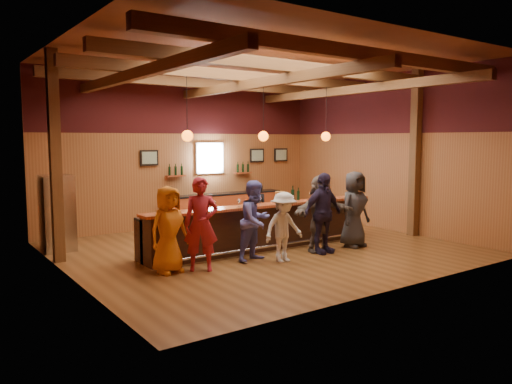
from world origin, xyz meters
TOP-DOWN VIEW (x-y plane):
  - room at (0.00, 0.06)m, footprint 9.04×9.00m
  - bar_counter at (0.02, 0.15)m, footprint 6.30×1.07m
  - back_bar_cabinet at (1.20, 3.72)m, footprint 4.00×0.52m
  - window at (0.80, 3.95)m, footprint 0.95×0.09m
  - framed_pictures at (1.67, 3.94)m, footprint 5.35×0.05m
  - wine_shelves at (0.80, 3.88)m, footprint 3.00×0.18m
  - pendant_lights at (0.00, 0.00)m, footprint 4.24×0.24m
  - stainless_fridge at (-4.10, 2.60)m, footprint 0.70×0.70m
  - customer_orange at (-2.80, -0.70)m, footprint 0.92×0.68m
  - customer_redvest at (-2.20, -0.92)m, footprint 0.82×0.74m
  - customer_denim at (-0.83, -0.86)m, footprint 0.99×0.85m
  - customer_white at (-0.41, -1.31)m, footprint 0.99×0.58m
  - customer_navy at (0.85, -1.17)m, footprint 1.11×0.49m
  - customer_brown at (0.94, -1.00)m, footprint 1.71×0.68m
  - customer_dark at (1.96, -1.09)m, footprint 0.97×0.69m
  - bartender at (0.61, 1.12)m, footprint 0.63×0.51m
  - ice_bucket at (0.44, -0.09)m, footprint 0.24×0.24m
  - bottle_a at (0.85, -0.08)m, footprint 0.08×0.08m
  - bottle_b at (1.07, -0.03)m, footprint 0.07×0.07m
  - glass_a at (-2.59, -0.24)m, footprint 0.08×0.08m
  - glass_b at (-1.98, -0.16)m, footprint 0.09×0.09m
  - glass_c at (-1.47, -0.20)m, footprint 0.08×0.08m
  - glass_d at (-0.86, -0.27)m, footprint 0.08×0.08m
  - glass_e at (-0.18, -0.13)m, footprint 0.08×0.08m
  - glass_f at (0.73, -0.22)m, footprint 0.08×0.08m
  - glass_g at (1.39, -0.12)m, footprint 0.08×0.08m
  - glass_h at (2.00, -0.22)m, footprint 0.07×0.07m

SIDE VIEW (x-z plane):
  - back_bar_cabinet at x=1.20m, z-range 0.00..0.95m
  - bar_counter at x=0.02m, z-range -0.03..1.08m
  - bartender at x=0.61m, z-range 0.00..1.51m
  - customer_white at x=-0.41m, z-range 0.00..1.51m
  - customer_orange at x=-2.80m, z-range 0.00..1.72m
  - customer_denim at x=-0.83m, z-range 0.00..1.75m
  - stainless_fridge at x=-4.10m, z-range 0.00..1.80m
  - customer_brown at x=0.94m, z-range 0.00..1.80m
  - customer_dark at x=1.96m, z-range 0.00..1.86m
  - customer_navy at x=0.85m, z-range 0.00..1.87m
  - customer_redvest at x=-2.20m, z-range 0.00..1.89m
  - glass_h at x=2.00m, z-range 1.15..1.31m
  - glass_f at x=0.73m, z-range 1.15..1.32m
  - glass_a at x=-2.59m, z-range 1.15..1.32m
  - bottle_b at x=1.07m, z-range 1.08..1.39m
  - glass_g at x=1.39m, z-range 1.15..1.32m
  - glass_c at x=-1.47m, z-range 1.15..1.33m
  - ice_bucket at x=0.44m, z-range 1.11..1.37m
  - glass_d at x=-0.86m, z-range 1.15..1.33m
  - glass_e at x=-0.18m, z-range 1.15..1.34m
  - glass_b at x=-1.98m, z-range 1.15..1.35m
  - bottle_a at x=0.85m, z-range 1.07..1.45m
  - wine_shelves at x=0.80m, z-range 1.47..1.77m
  - window at x=0.80m, z-range 1.57..2.52m
  - framed_pictures at x=1.67m, z-range 1.88..2.33m
  - pendant_lights at x=0.00m, z-range 2.02..3.39m
  - room at x=0.00m, z-range 0.95..5.47m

